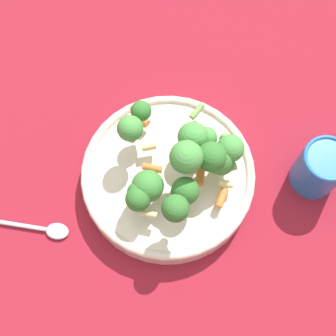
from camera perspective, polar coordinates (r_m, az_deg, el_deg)
The scene contains 5 objects.
ground_plane at distance 0.76m, azimuth -0.00°, elevation -1.62°, with size 3.00×3.00×0.00m, color maroon.
bowl at distance 0.74m, azimuth -0.00°, elevation -1.00°, with size 0.27×0.27×0.05m.
pasta_salad at distance 0.67m, azimuth 2.10°, elevation 0.67°, with size 0.21×0.20×0.10m.
cup at distance 0.76m, azimuth 18.02°, elevation -0.01°, with size 0.07×0.07×0.09m.
spoon at distance 0.76m, azimuth -15.68°, elevation -7.05°, with size 0.06×0.16×0.01m.
Camera 1 is at (0.22, 0.11, 0.72)m, focal length 50.00 mm.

